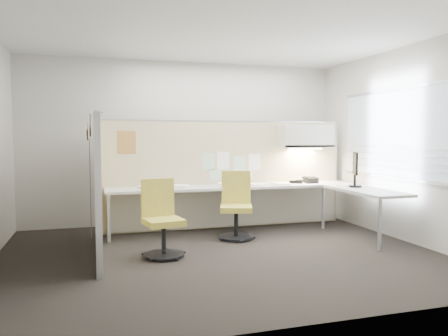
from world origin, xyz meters
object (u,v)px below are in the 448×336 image
object	(u,v)px
monitor	(355,167)
chair_left	(162,221)
chair_right	(236,207)
phone	(310,180)
desk	(257,194)

from	to	relation	value
monitor	chair_left	bearing A→B (deg)	124.98
chair_left	monitor	bearing A→B (deg)	-3.45
chair_left	monitor	world-z (taller)	monitor
chair_left	chair_right	bearing A→B (deg)	18.28
chair_right	phone	size ratio (longest dim) A/B	4.35
chair_right	phone	distance (m)	1.58
chair_left	phone	distance (m)	2.93
chair_left	monitor	xyz separation A→B (m)	(3.03, 0.39, 0.59)
desk	phone	distance (m)	1.04
desk	chair_left	bearing A→B (deg)	-149.19
phone	desk	bearing A→B (deg)	-177.07
desk	monitor	size ratio (longest dim) A/B	7.53
desk	chair_right	bearing A→B (deg)	-144.69
monitor	phone	bearing A→B (deg)	53.18
chair_right	phone	world-z (taller)	chair_right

